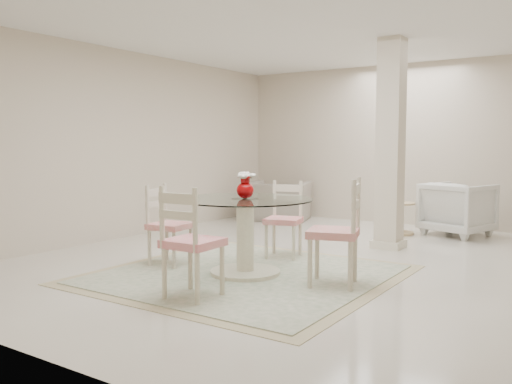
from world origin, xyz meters
The scene contains 13 objects.
ground centered at (0.00, 0.00, 0.00)m, with size 7.00×7.00×0.00m, color white.
room_shell centered at (0.00, 0.00, 1.86)m, with size 6.02×7.02×2.71m.
column centered at (0.50, 1.30, 1.35)m, with size 0.30×0.30×2.70m, color beige.
area_rug centered at (-0.21, -0.98, 0.01)m, with size 2.87×2.87×0.02m.
dining_table centered at (-0.21, -0.98, 0.41)m, with size 1.38×1.38×0.80m.
red_vase centered at (-0.21, -0.98, 0.93)m, with size 0.21×0.20×0.27m.
dining_chair_east centered at (0.81, -0.85, 0.60)m, with size 0.57×0.57×1.14m.
dining_chair_north centered at (-0.33, 0.03, 0.53)m, with size 0.50×0.50×1.00m.
dining_chair_west centered at (-1.21, -1.09, 0.53)m, with size 0.45×0.45×1.00m.
dining_chair_south centered at (-0.10, -1.99, 0.58)m, with size 0.45×0.46×1.10m.
recliner_taupe centered at (-2.05, 2.74, 0.34)m, with size 1.06×0.92×0.69m, color gray.
armchair_white centered at (1.01, 2.81, 0.40)m, with size 0.85×0.87×0.79m, color white.
side_table centered at (0.25, 2.43, 0.22)m, with size 0.46×0.46×0.48m.
Camera 1 is at (2.94, -5.50, 1.35)m, focal length 38.00 mm.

